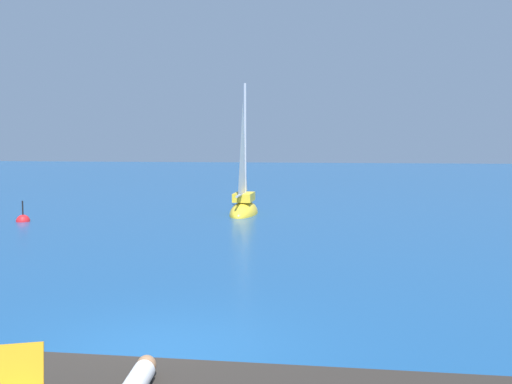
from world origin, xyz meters
name	(u,v)px	position (x,y,z in m)	size (l,w,h in m)	color
ground_plane	(158,352)	(0.00, 0.00, 0.00)	(160.00, 160.00, 0.00)	navy
sailboat_near	(244,206)	(-1.49, 17.48, 0.35)	(1.18, 3.48, 6.43)	yellow
marker_buoy	(23,221)	(-10.04, 13.81, 0.01)	(0.56, 0.56, 1.13)	red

